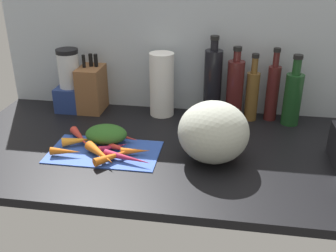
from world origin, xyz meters
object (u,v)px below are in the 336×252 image
Objects in this scene: carrot_1 at (128,158)px; carrot_9 at (135,151)px; carrot_2 at (122,137)px; carrot_5 at (81,138)px; carrot_4 at (100,154)px; bottle_1 at (235,89)px; carrot_8 at (116,155)px; bottle_3 at (273,91)px; carrot_6 at (66,151)px; carrot_3 at (113,147)px; carrot_7 at (79,141)px; bottle_4 at (293,97)px; bottle_0 at (213,83)px; knife_block at (92,88)px; cutting_board at (105,151)px; paper_towel_roll at (162,85)px; winter_squash at (213,132)px; carrot_0 at (123,149)px; blender_appliance at (70,84)px; bottle_2 at (252,94)px.

carrot_1 is 5.40cm from carrot_9.
carrot_2 is 15.36cm from carrot_5.
carrot_4 is 63.20cm from bottle_1.
bottle_3 reaches higher than carrot_8.
carrot_5 reaches higher than carrot_9.
carrot_6 is at bearing 178.52° from carrot_4.
carrot_3 is at bearing -15.73° from carrot_5.
carrot_9 is (22.26, -4.04, -0.29)cm from carrot_7.
bottle_4 is (79.02, 33.36, 9.30)cm from carrot_7.
carrot_3 is (-1.28, -7.79, -0.32)cm from carrot_2.
carrot_2 is 0.83× the size of carrot_8.
bottle_4 is (79.07, 30.95, 9.46)cm from carrot_5.
carrot_2 is 0.40× the size of bottle_0.
knife_block reaches higher than carrot_1.
bottle_0 reaches higher than cutting_board.
paper_towel_roll is at bearing 69.08° from cutting_board.
knife_block reaches higher than carrot_2.
knife_block is at bearing 118.17° from carrot_3.
carrot_1 is 57.29cm from bottle_1.
winter_squash reaches higher than cutting_board.
winter_squash is at bearing 11.40° from carrot_8.
bottle_0 is at bearing 37.69° from carrot_7.
paper_towel_roll is at bearing 54.32° from carrot_7.
carrot_0 is 17.61cm from carrot_7.
carrot_5 is at bearing -63.61° from blender_appliance.
cutting_board is at bearing -15.52° from carrot_7.
winter_squash is 0.85× the size of bottle_2.
blender_appliance is at bearing 179.70° from bottle_4.
carrot_2 is 45.17cm from bottle_0.
carrot_4 is at bearing -107.88° from paper_towel_roll.
paper_towel_roll is at bearing 78.53° from carrot_0.
carrot_4 is at bearing 176.17° from carrot_1.
knife_block is 31.55cm from paper_towel_roll.
carrot_9 is 64.64cm from bottle_3.
bottle_4 is at bearing 27.95° from carrot_3.
carrot_6 is at bearing -170.04° from carrot_9.
bottle_0 reaches higher than bottle_4.
carrot_9 is at bearing -10.30° from carrot_7.
knife_block is 0.92× the size of blender_appliance.
paper_towel_roll is (8.50, 43.09, 11.32)cm from carrot_8.
carrot_3 is at bearing -107.62° from paper_towel_roll.
bottle_2 is 0.97× the size of bottle_4.
carrot_0 is 54.88cm from bottle_1.
carrot_1 is at bearing -58.86° from knife_block.
carrot_5 reaches higher than carrot_3.
carrot_9 is at bearing -54.22° from knife_block.
carrot_8 is 0.48× the size of bottle_0.
cutting_board is 2.48× the size of carrot_4.
carrot_0 is (6.80, 0.12, 1.54)cm from cutting_board.
carrot_0 is 4.12cm from carrot_3.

